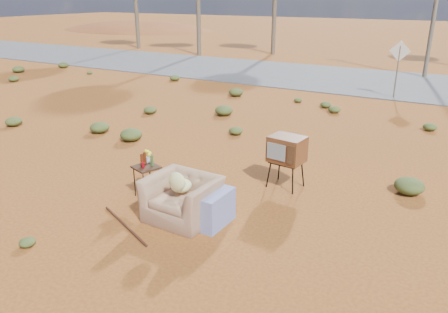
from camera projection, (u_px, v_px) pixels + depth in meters
The scene contains 9 objects.
ground at pixel (191, 217), 7.96m from camera, with size 140.00×140.00×0.00m, color #95531D.
highway at pixel (371, 81), 20.17m from camera, with size 140.00×7.00×0.04m, color #565659.
dirt_mound at pixel (137, 30), 49.55m from camera, with size 26.00×18.00×2.00m, color brown.
armchair at pixel (188, 194), 7.71m from camera, with size 1.45×0.91×1.06m.
tv_unit at pixel (287, 150), 8.93m from camera, with size 0.75×0.64×1.11m.
side_table at pixel (146, 165), 8.58m from camera, with size 0.58×0.58×0.92m.
rusty_bar at pixel (125, 225), 7.63m from camera, with size 0.04×0.04×1.67m, color #481D13.
road_sign at pixel (399, 59), 16.52m from camera, with size 0.78×0.06×2.19m.
scrub_patch at pixel (255, 138), 11.89m from camera, with size 17.49×8.07×0.33m.
Camera 1 is at (4.02, -5.85, 3.82)m, focal length 35.00 mm.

